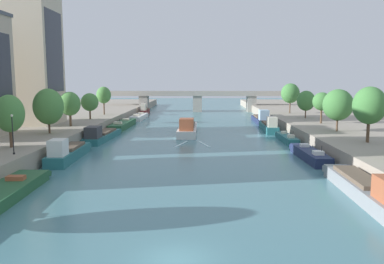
# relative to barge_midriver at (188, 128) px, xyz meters

# --- Properties ---
(ground_plane) EXTENTS (400.00, 400.00, 0.00)m
(ground_plane) POSITION_rel_barge_midriver_xyz_m (1.25, -52.49, -1.02)
(ground_plane) COLOR teal
(quay_left) EXTENTS (36.00, 170.00, 2.20)m
(quay_left) POSITION_rel_barge_midriver_xyz_m (-33.97, 2.51, 0.08)
(quay_left) COLOR gray
(quay_left) RESTS_ON ground
(quay_right) EXTENTS (36.00, 170.00, 2.20)m
(quay_right) POSITION_rel_barge_midriver_xyz_m (36.47, 2.51, 0.08)
(quay_right) COLOR gray
(quay_right) RESTS_ON ground
(barge_midriver) EXTENTS (3.35, 17.46, 3.39)m
(barge_midriver) POSITION_rel_barge_midriver_xyz_m (0.00, 0.00, 0.00)
(barge_midriver) COLOR silver
(barge_midriver) RESTS_ON ground
(wake_behind_barge) EXTENTS (5.60, 5.87, 0.03)m
(wake_behind_barge) POSITION_rel_barge_midriver_xyz_m (1.25, -11.93, -1.01)
(wake_behind_barge) COLOR silver
(wake_behind_barge) RESTS_ON ground
(moored_boat_left_near) EXTENTS (3.84, 15.88, 2.12)m
(moored_boat_left_near) POSITION_rel_barge_midriver_xyz_m (-14.24, -41.90, -0.49)
(moored_boat_left_near) COLOR #235633
(moored_boat_left_near) RESTS_ON ground
(moored_boat_left_gap_after) EXTENTS (2.90, 13.21, 3.20)m
(moored_boat_left_gap_after) POSITION_rel_barge_midriver_xyz_m (-14.34, -24.79, -0.05)
(moored_boat_left_gap_after) COLOR #23666B
(moored_boat_left_gap_after) RESTS_ON ground
(moored_boat_left_midway) EXTENTS (3.38, 15.43, 2.83)m
(moored_boat_left_midway) POSITION_rel_barge_midriver_xyz_m (-14.31, -8.27, -0.18)
(moored_boat_left_midway) COLOR #23666B
(moored_boat_left_midway) RESTS_ON ground
(moored_boat_left_downstream) EXTENTS (3.09, 16.76, 2.34)m
(moored_boat_left_downstream) POSITION_rel_barge_midriver_xyz_m (-14.24, 9.49, -0.38)
(moored_boat_left_downstream) COLOR #235633
(moored_boat_left_downstream) RESTS_ON ground
(moored_boat_left_second) EXTENTS (3.05, 13.76, 2.26)m
(moored_boat_left_second) POSITION_rel_barge_midriver_xyz_m (-13.59, 27.40, -0.41)
(moored_boat_left_second) COLOR silver
(moored_boat_left_second) RESTS_ON ground
(moored_boat_left_upstream) EXTENTS (2.13, 11.39, 3.33)m
(moored_boat_left_upstream) POSITION_rel_barge_midriver_xyz_m (-14.25, 41.95, -0.02)
(moored_boat_left_upstream) COLOR maroon
(moored_boat_left_upstream) RESTS_ON ground
(moored_boat_right_near) EXTENTS (3.05, 16.34, 3.00)m
(moored_boat_right_near) POSITION_rel_barge_midriver_xyz_m (16.83, -40.53, -0.09)
(moored_boat_right_near) COLOR gray
(moored_boat_right_near) RESTS_ON ground
(moored_boat_right_end) EXTENTS (2.55, 12.29, 2.33)m
(moored_boat_right_end) POSITION_rel_barge_midriver_xyz_m (16.54, -23.56, -0.38)
(moored_boat_right_end) COLOR #1E284C
(moored_boat_right_end) RESTS_ON ground
(moored_boat_right_second) EXTENTS (1.98, 10.90, 2.16)m
(moored_boat_right_second) POSITION_rel_barge_midriver_xyz_m (16.71, -8.99, -0.46)
(moored_boat_right_second) COLOR #23666B
(moored_boat_right_second) RESTS_ON ground
(moored_boat_right_upstream) EXTENTS (2.53, 12.86, 3.24)m
(moored_boat_right_upstream) POSITION_rel_barge_midriver_xyz_m (15.95, 3.84, -0.03)
(moored_boat_right_upstream) COLOR #23666B
(moored_boat_right_upstream) RESTS_ON ground
(moored_boat_right_far) EXTENTS (2.92, 15.79, 3.41)m
(moored_boat_right_far) POSITION_rel_barge_midriver_xyz_m (16.72, 19.34, -0.03)
(moored_boat_right_far) COLOR #1E284C
(moored_boat_right_far) RESTS_ON ground
(tree_left_by_lamp) EXTENTS (3.41, 3.41, 6.23)m
(tree_left_by_lamp) POSITION_rel_barge_midriver_xyz_m (-19.85, -28.30, 5.19)
(tree_left_by_lamp) COLOR brown
(tree_left_by_lamp) RESTS_ON quay_left
(tree_left_end_of_row) EXTENTS (4.43, 4.43, 6.67)m
(tree_left_end_of_row) POSITION_rel_barge_midriver_xyz_m (-20.08, -16.01, 5.18)
(tree_left_end_of_row) COLOR brown
(tree_left_end_of_row) RESTS_ON quay_left
(tree_left_distant) EXTENTS (3.62, 3.62, 5.92)m
(tree_left_distant) POSITION_rel_barge_midriver_xyz_m (-19.99, -6.78, 5.03)
(tree_left_distant) COLOR brown
(tree_left_distant) RESTS_ON quay_left
(tree_left_midway) EXTENTS (3.51, 3.51, 5.26)m
(tree_left_midway) POSITION_rel_barge_midriver_xyz_m (-20.10, 5.55, 4.61)
(tree_left_midway) COLOR brown
(tree_left_midway) RESTS_ON quay_left
(tree_left_far) EXTENTS (3.31, 3.31, 6.40)m
(tree_left_far) POSITION_rel_barge_midriver_xyz_m (-19.79, 15.84, 5.64)
(tree_left_far) COLOR brown
(tree_left_far) RESTS_ON quay_left
(tree_right_third) EXTENTS (4.15, 4.15, 7.12)m
(tree_right_third) POSITION_rel_barge_midriver_xyz_m (23.88, -23.45, 5.89)
(tree_right_third) COLOR brown
(tree_right_third) RESTS_ON quay_right
(tree_right_by_lamp) EXTENTS (4.60, 4.60, 6.53)m
(tree_right_by_lamp) POSITION_rel_barge_midriver_xyz_m (23.68, -12.55, 5.29)
(tree_right_by_lamp) COLOR brown
(tree_right_by_lamp) RESTS_ON quay_right
(tree_right_second) EXTENTS (3.30, 3.30, 5.69)m
(tree_right_second) POSITION_rel_barge_midriver_xyz_m (24.57, -1.36, 5.18)
(tree_right_second) COLOR brown
(tree_right_second) RESTS_ON quay_right
(tree_right_past_mid) EXTENTS (3.73, 3.73, 5.72)m
(tree_right_past_mid) POSITION_rel_barge_midriver_xyz_m (24.33, 8.60, 4.80)
(tree_right_past_mid) COLOR brown
(tree_right_past_mid) RESTS_ON quay_right
(tree_right_distant) EXTENTS (4.34, 4.34, 7.11)m
(tree_right_distant) POSITION_rel_barge_midriver_xyz_m (23.66, 20.36, 5.94)
(tree_right_distant) COLOR brown
(tree_right_distant) RESTS_ON quay_right
(lamppost_left_bank) EXTENTS (0.28, 0.28, 4.31)m
(lamppost_left_bank) POSITION_rel_barge_midriver_xyz_m (-17.49, -32.59, 3.55)
(lamppost_left_bank) COLOR black
(lamppost_left_bank) RESTS_ON quay_left
(building_left_tall) EXTENTS (16.07, 10.04, 24.03)m
(building_left_tall) POSITION_rel_barge_midriver_xyz_m (-31.34, -3.24, 13.21)
(building_left_tall) COLOR beige
(building_left_tall) RESTS_ON quay_left
(bridge_far) EXTENTS (58.44, 4.40, 6.57)m
(bridge_far) POSITION_rel_barge_midriver_xyz_m (1.25, 52.15, 3.14)
(bridge_far) COLOR #9E998E
(bridge_far) RESTS_ON ground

